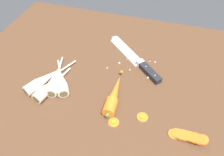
# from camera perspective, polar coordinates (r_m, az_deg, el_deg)

# --- Properties ---
(ground_plane) EXTENTS (1.20, 0.90, 0.04)m
(ground_plane) POSITION_cam_1_polar(r_m,az_deg,el_deg) (0.83, 0.40, -0.70)
(ground_plane) COLOR brown
(chefs_knife) EXTENTS (0.28, 0.26, 0.04)m
(chefs_knife) POSITION_cam_1_polar(r_m,az_deg,el_deg) (0.90, 5.38, 5.98)
(chefs_knife) COLOR silver
(chefs_knife) RESTS_ON ground_plane
(whole_carrot) EXTENTS (0.05, 0.21, 0.04)m
(whole_carrot) POSITION_cam_1_polar(r_m,az_deg,el_deg) (0.73, 0.48, -4.67)
(whole_carrot) COLOR orange
(whole_carrot) RESTS_ON ground_plane
(parsnip_front) EXTENTS (0.12, 0.17, 0.04)m
(parsnip_front) POSITION_cam_1_polar(r_m,az_deg,el_deg) (0.79, -13.35, -0.91)
(parsnip_front) COLOR silver
(parsnip_front) RESTS_ON ground_plane
(parsnip_mid_left) EXTENTS (0.12, 0.22, 0.04)m
(parsnip_mid_left) POSITION_cam_1_polar(r_m,az_deg,el_deg) (0.82, -17.88, -0.60)
(parsnip_mid_left) COLOR silver
(parsnip_mid_left) RESTS_ON ground_plane
(parsnip_mid_right) EXTENTS (0.07, 0.20, 0.04)m
(parsnip_mid_right) POSITION_cam_1_polar(r_m,az_deg,el_deg) (0.80, -15.01, -0.57)
(parsnip_mid_right) COLOR silver
(parsnip_mid_right) RESTS_ON ground_plane
(parsnip_back) EXTENTS (0.06, 0.18, 0.04)m
(parsnip_back) POSITION_cam_1_polar(r_m,az_deg,el_deg) (0.79, -16.77, -2.55)
(parsnip_back) COLOR silver
(parsnip_back) RESTS_ON ground_plane
(carrot_slice_stack) EXTENTS (0.11, 0.04, 0.03)m
(carrot_slice_stack) POSITION_cam_1_polar(r_m,az_deg,el_deg) (0.69, 19.57, -14.47)
(carrot_slice_stack) COLOR orange
(carrot_slice_stack) RESTS_ON ground_plane
(carrot_slice_stray_near) EXTENTS (0.03, 0.03, 0.01)m
(carrot_slice_stray_near) POSITION_cam_1_polar(r_m,az_deg,el_deg) (0.69, 0.45, -11.71)
(carrot_slice_stray_near) COLOR orange
(carrot_slice_stray_near) RESTS_ON ground_plane
(carrot_slice_stray_mid) EXTENTS (0.04, 0.04, 0.01)m
(carrot_slice_stray_mid) POSITION_cam_1_polar(r_m,az_deg,el_deg) (0.71, 8.14, -10.26)
(carrot_slice_stray_mid) COLOR orange
(carrot_slice_stray_mid) RESTS_ON ground_plane
(mince_crumbs) EXTENTS (0.18, 0.11, 0.01)m
(mince_crumbs) POSITION_cam_1_polar(r_m,az_deg,el_deg) (0.86, 6.86, 3.05)
(mince_crumbs) COLOR silver
(mince_crumbs) RESTS_ON ground_plane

